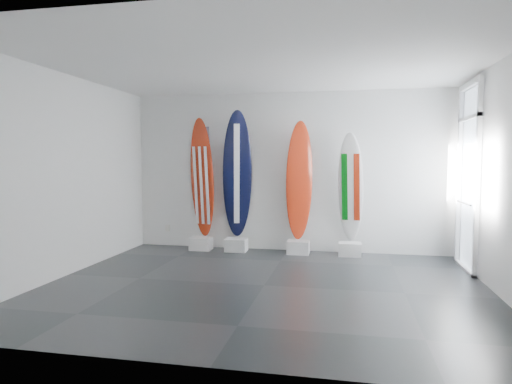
% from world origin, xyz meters
% --- Properties ---
extents(floor, '(6.00, 6.00, 0.00)m').
position_xyz_m(floor, '(0.00, 0.00, 0.00)').
color(floor, black).
rests_on(floor, ground).
extents(ceiling, '(6.00, 6.00, 0.00)m').
position_xyz_m(ceiling, '(0.00, 0.00, 3.00)').
color(ceiling, white).
rests_on(ceiling, wall_back).
extents(wall_back, '(6.00, 0.00, 6.00)m').
position_xyz_m(wall_back, '(0.00, 2.50, 1.50)').
color(wall_back, white).
rests_on(wall_back, ground).
extents(wall_front, '(6.00, 0.00, 6.00)m').
position_xyz_m(wall_front, '(0.00, -2.50, 1.50)').
color(wall_front, white).
rests_on(wall_front, ground).
extents(wall_left, '(0.00, 5.00, 5.00)m').
position_xyz_m(wall_left, '(-3.00, 0.00, 1.50)').
color(wall_left, white).
rests_on(wall_left, ground).
extents(wall_right, '(0.00, 5.00, 5.00)m').
position_xyz_m(wall_right, '(3.00, 0.00, 1.50)').
color(wall_right, white).
rests_on(wall_right, ground).
extents(display_block_usa, '(0.40, 0.30, 0.24)m').
position_xyz_m(display_block_usa, '(-1.64, 2.18, 0.12)').
color(display_block_usa, silver).
rests_on(display_block_usa, floor).
extents(surfboard_usa, '(0.57, 0.38, 2.29)m').
position_xyz_m(surfboard_usa, '(-1.64, 2.28, 1.38)').
color(surfboard_usa, '#A0240E').
rests_on(surfboard_usa, display_block_usa).
extents(display_block_navy, '(0.40, 0.30, 0.24)m').
position_xyz_m(display_block_navy, '(-0.94, 2.18, 0.12)').
color(display_block_navy, silver).
rests_on(display_block_navy, floor).
extents(surfboard_navy, '(0.66, 0.61, 2.42)m').
position_xyz_m(surfboard_navy, '(-0.94, 2.28, 1.44)').
color(surfboard_navy, black).
rests_on(surfboard_navy, display_block_navy).
extents(display_block_swiss, '(0.40, 0.30, 0.24)m').
position_xyz_m(display_block_swiss, '(0.24, 2.18, 0.12)').
color(display_block_swiss, silver).
rests_on(display_block_swiss, floor).
extents(surfboard_swiss, '(0.55, 0.38, 2.21)m').
position_xyz_m(surfboard_swiss, '(0.24, 2.28, 1.34)').
color(surfboard_swiss, '#A0240E').
rests_on(surfboard_swiss, display_block_swiss).
extents(display_block_italy, '(0.40, 0.30, 0.24)m').
position_xyz_m(display_block_italy, '(1.17, 2.18, 0.12)').
color(display_block_italy, silver).
rests_on(display_block_italy, floor).
extents(surfboard_italy, '(0.51, 0.45, 1.99)m').
position_xyz_m(surfboard_italy, '(1.17, 2.28, 1.23)').
color(surfboard_italy, white).
rests_on(surfboard_italy, display_block_italy).
extents(wall_outlet, '(0.09, 0.02, 0.13)m').
position_xyz_m(wall_outlet, '(-2.45, 2.48, 0.35)').
color(wall_outlet, silver).
rests_on(wall_outlet, wall_back).
extents(glass_door, '(0.12, 1.16, 2.85)m').
position_xyz_m(glass_door, '(2.97, 1.55, 1.43)').
color(glass_door, white).
rests_on(glass_door, floor).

